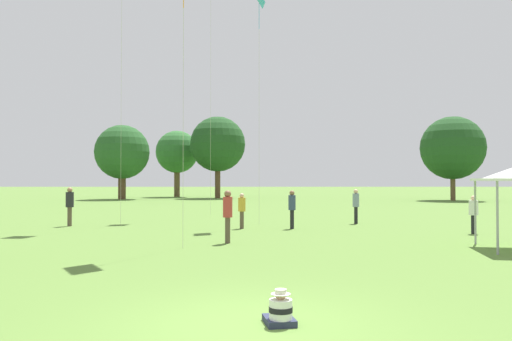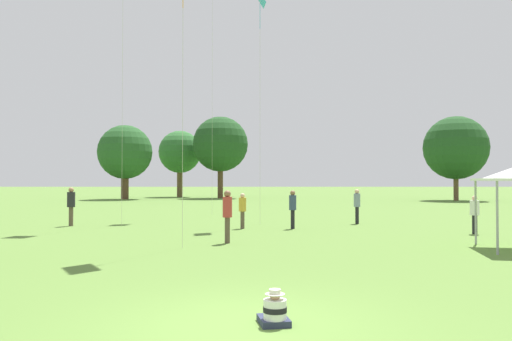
{
  "view_description": "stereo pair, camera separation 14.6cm",
  "coord_description": "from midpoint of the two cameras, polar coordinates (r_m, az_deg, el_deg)",
  "views": [
    {
      "loc": [
        0.02,
        -7.59,
        2.2
      ],
      "look_at": [
        0.14,
        7.26,
        2.48
      ],
      "focal_mm": 35.0,
      "sensor_mm": 36.0,
      "label": 1
    },
    {
      "loc": [
        0.17,
        -7.59,
        2.2
      ],
      "look_at": [
        0.14,
        7.26,
        2.48
      ],
      "focal_mm": 35.0,
      "sensor_mm": 36.0,
      "label": 2
    }
  ],
  "objects": [
    {
      "name": "person_standing_1",
      "position": [
        22.19,
        23.43,
        -4.3
      ],
      "size": [
        0.51,
        0.51,
        1.55
      ],
      "rotation": [
        0.0,
        0.0,
        4.09
      ],
      "color": "black",
      "rests_on": "ground"
    },
    {
      "name": "ground_plane",
      "position": [
        7.9,
        -1.15,
        -17.24
      ],
      "size": [
        300.0,
        300.0,
        0.0
      ],
      "primitive_type": "plane",
      "color": "#567A33"
    },
    {
      "name": "distant_tree_0",
      "position": [
        57.06,
        21.49,
        2.41
      ],
      "size": [
        6.72,
        6.72,
        8.96
      ],
      "color": "brown",
      "rests_on": "ground"
    },
    {
      "name": "person_standing_6",
      "position": [
        25.49,
        11.19,
        -3.65
      ],
      "size": [
        0.45,
        0.45,
        1.73
      ],
      "rotation": [
        0.0,
        0.0,
        0.81
      ],
      "color": "black",
      "rests_on": "ground"
    },
    {
      "name": "person_standing_3",
      "position": [
        22.47,
        3.95,
        -4.03
      ],
      "size": [
        0.43,
        0.43,
        1.72
      ],
      "rotation": [
        0.0,
        0.0,
        5.17
      ],
      "color": "black",
      "rests_on": "ground"
    },
    {
      "name": "distant_tree_1",
      "position": [
        64.8,
        -9.07,
        2.08
      ],
      "size": [
        5.44,
        5.44,
        8.51
      ],
      "color": "brown",
      "rests_on": "ground"
    },
    {
      "name": "distant_tree_2",
      "position": [
        58.25,
        -15.12,
        2.02
      ],
      "size": [
        6.1,
        6.1,
        8.39
      ],
      "color": "brown",
      "rests_on": "ground"
    },
    {
      "name": "distant_tree_3",
      "position": [
        59.98,
        -4.47,
        3.0
      ],
      "size": [
        6.61,
        6.61,
        9.79
      ],
      "color": "brown",
      "rests_on": "ground"
    },
    {
      "name": "person_standing_0",
      "position": [
        17.38,
        -3.5,
        -4.66
      ],
      "size": [
        0.46,
        0.46,
        1.83
      ],
      "rotation": [
        0.0,
        0.0,
        3.84
      ],
      "color": "brown",
      "rests_on": "ground"
    },
    {
      "name": "seated_toddler",
      "position": [
        7.84,
        2.24,
        -15.73
      ],
      "size": [
        0.52,
        0.61,
        0.56
      ],
      "rotation": [
        0.0,
        0.0,
        0.18
      ],
      "color": "#282D47",
      "rests_on": "ground"
    },
    {
      "name": "person_standing_2",
      "position": [
        22.51,
        -1.82,
        -4.26
      ],
      "size": [
        0.37,
        0.37,
        1.59
      ],
      "rotation": [
        0.0,
        0.0,
        3.01
      ],
      "color": "brown",
      "rests_on": "ground"
    },
    {
      "name": "kite_0",
      "position": [
        26.07,
        0.19,
        18.25
      ],
      "size": [
        0.61,
        0.96,
        11.65
      ],
      "rotation": [
        0.0,
        0.0,
        0.9
      ],
      "color": "#339EDB",
      "rests_on": "ground"
    },
    {
      "name": "person_standing_5",
      "position": [
        25.32,
        -20.67,
        -3.48
      ],
      "size": [
        0.48,
        0.48,
        1.84
      ],
      "rotation": [
        0.0,
        0.0,
        1.93
      ],
      "color": "brown",
      "rests_on": "ground"
    }
  ]
}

